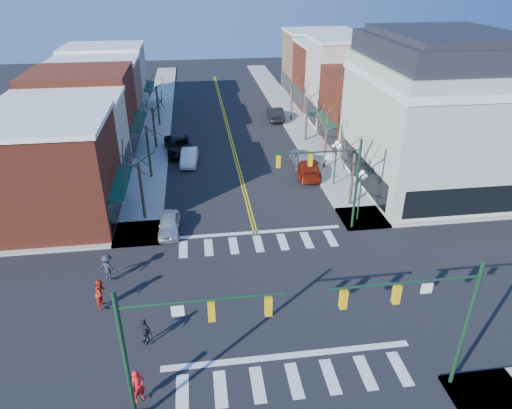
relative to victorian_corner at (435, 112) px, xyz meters
name	(u,v)px	position (x,y,z in m)	size (l,w,h in m)	color
ground	(273,299)	(-16.50, -14.50, -6.66)	(160.00, 160.00, 0.00)	black
sidewalk_left	(149,173)	(-25.25, 5.50, -6.58)	(3.50, 70.00, 0.15)	#9E9B93
sidewalk_right	(325,164)	(-7.75, 5.50, -6.58)	(3.50, 70.00, 0.15)	#9E9B93
bldg_left_brick_a	(44,174)	(-32.00, -2.75, -2.66)	(10.00, 8.50, 8.00)	maroon
bldg_left_stucco_a	(68,142)	(-32.00, 5.00, -2.91)	(10.00, 7.00, 7.50)	#C0B49E
bldg_left_brick_b	(84,112)	(-32.00, 13.00, -2.41)	(10.00, 9.00, 8.50)	maroon
bldg_left_tan	(98,95)	(-32.00, 21.25, -2.76)	(10.00, 7.50, 7.80)	#9E7857
bldg_left_stucco_b	(107,80)	(-32.00, 29.00, -2.56)	(10.00, 8.00, 8.20)	#C0B49E
bldg_right_brick_a	(373,107)	(-1.00, 11.25, -2.66)	(10.00, 8.50, 8.00)	maroon
bldg_right_stucco	(351,82)	(-1.00, 19.00, -1.66)	(10.00, 7.00, 10.00)	#C0B49E
bldg_right_brick_b	(333,76)	(-1.00, 26.50, -2.41)	(10.00, 8.00, 8.50)	maroon
bldg_right_tan	(319,63)	(-1.00, 34.50, -2.16)	(10.00, 8.00, 9.00)	#9E7857
victorian_corner	(435,112)	(0.00, 0.00, 0.00)	(12.25, 14.25, 13.30)	#AAB9A0
traffic_mast_near_left	(170,337)	(-22.05, -21.90, -1.95)	(6.60, 0.28, 7.20)	#14331E
traffic_mast_near_right	(431,311)	(-10.95, -21.90, -1.95)	(6.60, 0.28, 7.20)	#14331E
traffic_mast_far_right	(333,173)	(-10.95, -7.10, -1.95)	(6.60, 0.28, 7.20)	#14331E
lamppost_corner	(361,187)	(-8.30, -6.00, -3.70)	(0.36, 0.36, 4.33)	#14331E
lamppost_midblock	(336,155)	(-8.30, 0.50, -3.70)	(0.36, 0.36, 4.33)	#14331E
tree_left_a	(142,192)	(-24.90, -3.50, -4.28)	(0.24, 0.24, 4.76)	#382B21
tree_left_b	(149,153)	(-24.90, 4.50, -4.14)	(0.24, 0.24, 5.04)	#382B21
tree_left_c	(154,128)	(-24.90, 12.50, -4.38)	(0.24, 0.24, 4.55)	#382B21
tree_left_d	(158,107)	(-24.90, 20.50, -4.21)	(0.24, 0.24, 4.90)	#382B21
tree_right_a	(352,181)	(-8.10, -3.50, -4.35)	(0.24, 0.24, 4.62)	#382B21
tree_right_b	(326,144)	(-8.10, 4.50, -4.07)	(0.24, 0.24, 5.18)	#382B21
tree_right_c	(306,121)	(-8.10, 12.50, -4.24)	(0.24, 0.24, 4.83)	#382B21
tree_right_d	(292,101)	(-8.10, 20.50, -4.17)	(0.24, 0.24, 4.97)	#382B21
car_left_near	(169,224)	(-22.90, -5.74, -6.00)	(1.56, 3.88, 1.32)	#BBBCC0
car_left_mid	(189,157)	(-21.30, 7.55, -5.93)	(1.54, 4.42, 1.46)	white
car_left_far	(179,146)	(-22.33, 10.63, -5.82)	(2.77, 6.01, 1.67)	black
car_right_near	(308,168)	(-10.10, 3.01, -5.89)	(2.14, 5.27, 1.53)	maroon
car_right_mid	(303,158)	(-10.10, 5.38, -5.81)	(2.00, 4.97, 1.69)	silver
car_right_far	(275,114)	(-10.10, 20.92, -5.82)	(1.76, 5.06, 1.67)	black
pedestrian_red_a	(138,386)	(-23.80, -20.94, -5.61)	(0.65, 0.43, 1.79)	red
pedestrian_red_b	(101,293)	(-26.50, -13.94, -5.59)	(0.90, 0.70, 1.84)	#B22813
pedestrian_dark_a	(145,331)	(-23.80, -17.26, -5.73)	(0.91, 0.38, 1.55)	black
pedestrian_dark_b	(108,267)	(-26.50, -11.35, -5.59)	(1.18, 0.68, 1.83)	#212229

